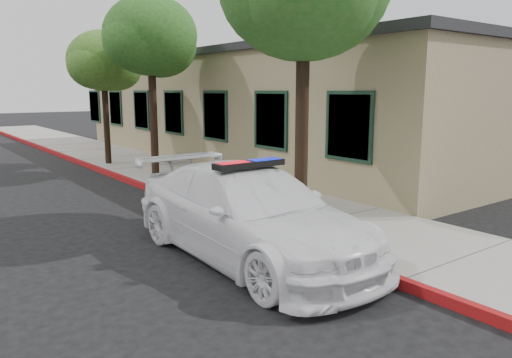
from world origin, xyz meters
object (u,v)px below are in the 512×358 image
Objects in this scene: clapboard_building at (262,107)px; police_car at (249,213)px; street_tree_mid at (151,40)px; fire_hydrant at (282,203)px; street_tree_far at (104,64)px.

police_car is at bearing -128.39° from clapboard_building.
street_tree_mid is at bearing -164.65° from clapboard_building.
fire_hydrant is 0.14× the size of street_tree_mid.
clapboard_building is 4.40× the size of street_tree_far.
police_car is (-7.59, -9.58, -1.35)m from clapboard_building.
clapboard_building is 6.14m from street_tree_mid.
street_tree_far is at bearing 110.07° from fire_hydrant.
fire_hydrant is at bearing -90.81° from street_tree_far.
street_tree_mid is (-5.52, -1.52, 2.21)m from clapboard_building.
fire_hydrant is at bearing 32.89° from police_car.
street_tree_far is (0.14, 10.09, 3.17)m from fire_hydrant.
street_tree_mid is at bearing 76.28° from police_car.
street_tree_mid is at bearing -81.41° from street_tree_far.
clapboard_building is 26.09× the size of fire_hydrant.
street_tree_far is at bearing 166.44° from clapboard_building.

